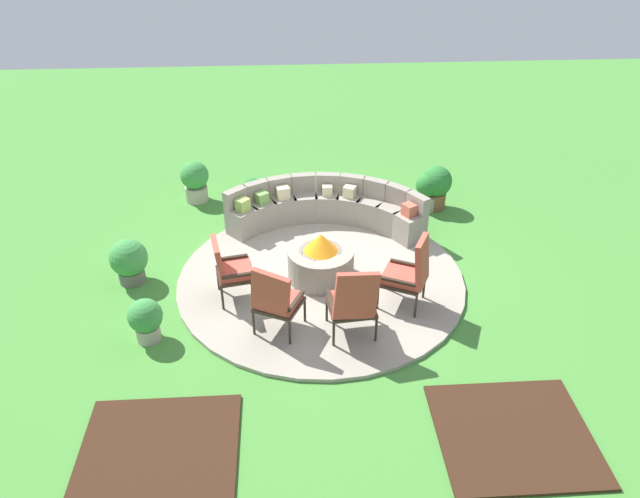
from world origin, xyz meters
TOP-DOWN VIEW (x-y plane):
  - ground_plane at (0.00, 0.00)m, footprint 24.00×24.00m
  - patio_circle at (0.00, 0.00)m, footprint 4.44×4.44m
  - mulch_bed_left at (-2.00, -3.17)m, footprint 1.74×1.58m
  - mulch_bed_right at (2.00, -3.17)m, footprint 1.74×1.58m
  - fire_pit at (0.00, 0.00)m, footprint 1.02×1.02m
  - curved_stone_bench at (0.19, 1.60)m, footprint 3.45×1.39m
  - lounge_chair_front_left at (-1.35, -0.43)m, footprint 0.64×0.63m
  - lounge_chair_front_right at (-0.68, -1.25)m, footprint 0.75×0.76m
  - lounge_chair_back_left at (0.34, -1.39)m, footprint 0.67×0.63m
  - lounge_chair_back_right at (1.21, -0.77)m, footprint 0.78×0.75m
  - potted_plant_0 at (-2.44, -1.23)m, footprint 0.47×0.47m
  - potted_plant_1 at (2.29, 2.24)m, footprint 0.58×0.58m
  - potted_plant_2 at (-2.22, 2.80)m, footprint 0.54×0.54m
  - potted_plant_3 at (-2.93, 0.16)m, footprint 0.58×0.58m
  - potted_plant_4 at (2.12, 2.19)m, footprint 0.44×0.44m
  - potted_plant_5 at (-1.11, 2.34)m, footprint 0.37×0.37m

SIDE VIEW (x-z plane):
  - ground_plane at x=0.00m, z-range 0.00..0.00m
  - mulch_bed_left at x=-2.00m, z-range 0.00..0.04m
  - mulch_bed_right at x=2.00m, z-range 0.00..0.04m
  - patio_circle at x=0.00m, z-range 0.00..0.06m
  - potted_plant_5 at x=-1.11m, z-range 0.02..0.67m
  - potted_plant_0 at x=-2.44m, z-range 0.03..0.67m
  - fire_pit at x=0.00m, z-range -0.02..0.75m
  - potted_plant_4 at x=2.12m, z-range 0.02..0.73m
  - potted_plant_3 at x=-2.93m, z-range 0.03..0.75m
  - curved_stone_bench at x=0.19m, z-range -0.01..0.80m
  - potted_plant_2 at x=-2.22m, z-range 0.03..0.83m
  - potted_plant_1 at x=2.29m, z-range 0.05..0.88m
  - lounge_chair_front_left at x=-1.35m, z-range 0.10..1.09m
  - lounge_chair_front_right at x=-0.68m, z-range 0.07..1.17m
  - lounge_chair_back_right at x=1.21m, z-range 0.06..1.20m
  - lounge_chair_back_left at x=0.34m, z-range 0.06..1.20m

